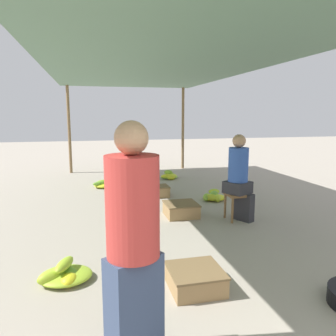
# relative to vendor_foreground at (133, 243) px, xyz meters

# --- Properties ---
(canopy_post_back_left) EXTENTS (0.08, 0.08, 2.40)m
(canopy_post_back_left) POSITION_rel_vendor_foreground_xyz_m (-0.76, 7.52, 0.38)
(canopy_post_back_left) COLOR olive
(canopy_post_back_left) RESTS_ON ground
(canopy_post_back_right) EXTENTS (0.08, 0.08, 2.40)m
(canopy_post_back_right) POSITION_rel_vendor_foreground_xyz_m (2.51, 7.52, 0.38)
(canopy_post_back_right) COLOR olive
(canopy_post_back_right) RESTS_ON ground
(canopy_tarp) EXTENTS (3.67, 8.50, 0.04)m
(canopy_tarp) POSITION_rel_vendor_foreground_xyz_m (0.87, 3.47, 1.60)
(canopy_tarp) COLOR #567A60
(canopy_tarp) RESTS_ON canopy_post_front_left
(vendor_foreground) EXTENTS (0.45, 0.45, 1.59)m
(vendor_foreground) POSITION_rel_vendor_foreground_xyz_m (0.00, 0.00, 0.00)
(vendor_foreground) COLOR #384766
(vendor_foreground) RESTS_ON ground
(stool) EXTENTS (0.34, 0.34, 0.43)m
(stool) POSITION_rel_vendor_foreground_xyz_m (1.95, 2.57, -0.48)
(stool) COLOR brown
(stool) RESTS_ON ground
(vendor_seated) EXTENTS (0.46, 0.46, 1.33)m
(vendor_seated) POSITION_rel_vendor_foreground_xyz_m (1.96, 2.56, -0.13)
(vendor_seated) COLOR #2D2D33
(vendor_seated) RESTS_ON ground
(banana_pile_left_0) EXTENTS (0.59, 0.43, 0.20)m
(banana_pile_left_0) POSITION_rel_vendor_foreground_xyz_m (0.07, 5.39, -0.75)
(banana_pile_left_0) COLOR #93BF32
(banana_pile_left_0) RESTS_ON ground
(banana_pile_left_1) EXTENTS (0.53, 0.47, 0.21)m
(banana_pile_left_1) POSITION_rel_vendor_foreground_xyz_m (-0.53, 1.20, -0.76)
(banana_pile_left_1) COLOR #A7C72E
(banana_pile_left_1) RESTS_ON ground
(banana_pile_right_0) EXTENTS (0.47, 0.50, 0.23)m
(banana_pile_right_0) POSITION_rel_vendor_foreground_xyz_m (1.73, 6.00, -0.75)
(banana_pile_right_0) COLOR yellow
(banana_pile_right_0) RESTS_ON ground
(banana_pile_right_1) EXTENTS (0.51, 0.48, 0.19)m
(banana_pile_right_1) POSITION_rel_vendor_foreground_xyz_m (2.03, 3.74, -0.75)
(banana_pile_right_1) COLOR #B7CD2B
(banana_pile_right_1) RESTS_ON ground
(crate_near) EXTENTS (0.52, 0.52, 0.21)m
(crate_near) POSITION_rel_vendor_foreground_xyz_m (1.16, 2.96, -0.72)
(crate_near) COLOR #9E7A4C
(crate_near) RESTS_ON ground
(crate_mid) EXTENTS (0.41, 0.41, 0.21)m
(crate_mid) POSITION_rel_vendor_foreground_xyz_m (1.07, 4.31, -0.72)
(crate_mid) COLOR #9E7A4C
(crate_mid) RESTS_ON ground
(crate_far) EXTENTS (0.49, 0.49, 0.20)m
(crate_far) POSITION_rel_vendor_foreground_xyz_m (0.67, 0.76, -0.72)
(crate_far) COLOR #9E7A4C
(crate_far) RESTS_ON ground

